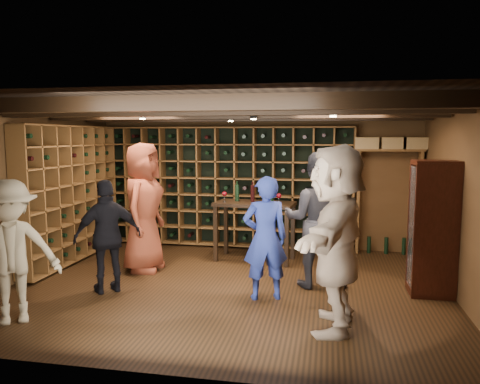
% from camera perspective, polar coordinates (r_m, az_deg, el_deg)
% --- Properties ---
extents(ground, '(6.00, 6.00, 0.00)m').
position_cam_1_polar(ground, '(6.68, -1.56, -11.41)').
color(ground, black).
rests_on(ground, ground).
extents(room_shell, '(6.00, 6.00, 6.00)m').
position_cam_1_polar(room_shell, '(6.41, -1.52, 9.77)').
color(room_shell, '#53371C').
rests_on(room_shell, ground).
extents(wine_rack_back, '(4.65, 0.30, 2.20)m').
position_cam_1_polar(wine_rack_back, '(8.79, -1.67, 0.67)').
color(wine_rack_back, brown).
rests_on(wine_rack_back, ground).
extents(wine_rack_left, '(0.30, 2.65, 2.20)m').
position_cam_1_polar(wine_rack_left, '(8.23, -19.90, -0.15)').
color(wine_rack_left, brown).
rests_on(wine_rack_left, ground).
extents(crate_shelf, '(1.20, 0.32, 2.07)m').
position_cam_1_polar(crate_shelf, '(8.60, 17.79, 3.01)').
color(crate_shelf, brown).
rests_on(crate_shelf, ground).
extents(display_cabinet, '(0.55, 0.50, 1.75)m').
position_cam_1_polar(display_cabinet, '(6.65, 22.38, -4.38)').
color(display_cabinet, black).
rests_on(display_cabinet, ground).
extents(man_blue_shirt, '(0.67, 0.55, 1.59)m').
position_cam_1_polar(man_blue_shirt, '(6.00, 3.09, -5.63)').
color(man_blue_shirt, navy).
rests_on(man_blue_shirt, ground).
extents(man_grey_suit, '(0.96, 0.77, 1.87)m').
position_cam_1_polar(man_grey_suit, '(6.56, 9.28, -3.38)').
color(man_grey_suit, black).
rests_on(man_grey_suit, ground).
extents(guest_red_floral, '(0.64, 0.98, 1.99)m').
position_cam_1_polar(guest_red_floral, '(7.38, -11.72, -1.85)').
color(guest_red_floral, maroon).
rests_on(guest_red_floral, ground).
extents(guest_woman_black, '(0.92, 0.86, 1.52)m').
position_cam_1_polar(guest_woman_black, '(6.51, -15.80, -5.22)').
color(guest_woman_black, black).
rests_on(guest_woman_black, ground).
extents(guest_khaki, '(1.20, 1.08, 1.62)m').
position_cam_1_polar(guest_khaki, '(5.83, -26.17, -6.57)').
color(guest_khaki, gray).
rests_on(guest_khaki, ground).
extents(guest_beige, '(0.79, 1.92, 2.01)m').
position_cam_1_polar(guest_beige, '(5.14, 11.60, -5.49)').
color(guest_beige, tan).
rests_on(guest_beige, ground).
extents(tasting_table, '(1.37, 0.79, 1.27)m').
position_cam_1_polar(tasting_table, '(7.85, 1.79, -2.18)').
color(tasting_table, black).
rests_on(tasting_table, ground).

